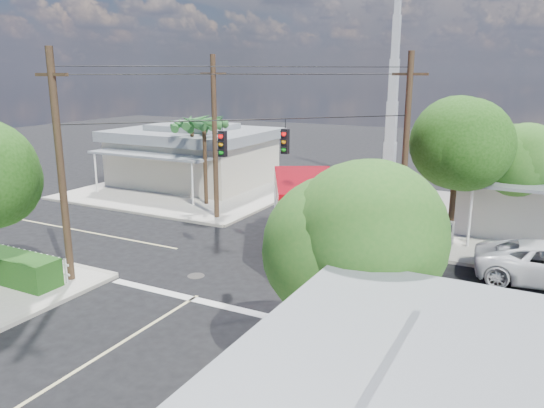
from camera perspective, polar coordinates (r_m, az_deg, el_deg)
The scene contains 15 objects.
ground at distance 23.29m, azimuth -2.30°, elevation -6.32°, with size 120.00×120.00×0.00m, color black.
sidewalk_ne at distance 30.83m, azimuth 26.53°, elevation -2.58°, with size 14.12×14.12×0.14m.
sidewalk_nw at distance 37.79m, azimuth -8.38°, elevation 1.62°, with size 14.12×14.12×0.14m.
road_markings at distance 22.12m, azimuth -4.22°, elevation -7.47°, with size 32.00×32.00×0.01m.
building_nw at distance 39.31m, azimuth -8.47°, elevation 5.29°, with size 10.80×10.20×4.30m.
radio_tower at distance 40.35m, azimuth 12.82°, elevation 10.21°, with size 0.80×0.80×17.00m.
tree_ne_front at distance 26.13m, azimuth 19.31°, elevation 5.93°, with size 4.21×4.14×6.66m.
tree_ne_back at distance 28.14m, azimuth 25.15°, elevation 4.72°, with size 3.77×3.66×5.82m.
tree_se at distance 12.95m, azimuth 8.51°, elevation -4.38°, with size 3.67×3.54×5.62m.
palm_nw_front at distance 32.35m, azimuth -7.33°, elevation 8.51°, with size 3.01×3.08×5.59m.
palm_nw_back at distance 34.76m, azimuth -8.62°, elevation 8.22°, with size 3.01×3.08×5.19m.
utility_poles at distance 24.27m, azimuth -3.77°, elevation 5.90°, with size 12.00×10.68×9.00m.
picket_fence at distance 24.16m, azimuth -25.71°, elevation -5.29°, with size 5.94×0.06×1.00m.
vending_boxes at distance 26.54m, azimuth 16.90°, elevation -2.80°, with size 1.90×0.50×1.10m.
delivery_truck at distance 23.80m, azimuth 3.57°, elevation -1.15°, with size 6.28×8.67×3.69m.
Camera 1 is at (10.96, -18.89, 8.10)m, focal length 35.00 mm.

